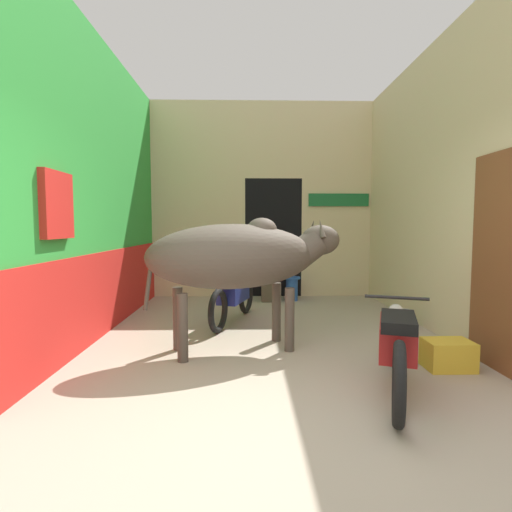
{
  "coord_description": "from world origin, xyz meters",
  "views": [
    {
      "loc": [
        -0.3,
        -2.76,
        1.39
      ],
      "look_at": [
        -0.18,
        2.27,
        1.01
      ],
      "focal_mm": 28.0,
      "sensor_mm": 36.0,
      "label": 1
    }
  ],
  "objects": [
    {
      "name": "wall_left_shopfront",
      "position": [
        -2.22,
        2.51,
        1.83
      ],
      "size": [
        0.25,
        5.05,
        3.78
      ],
      "color": "green",
      "rests_on": "ground_plane"
    },
    {
      "name": "motorcycle_far",
      "position": [
        -0.49,
        2.93,
        0.4
      ],
      "size": [
        0.73,
        1.74,
        0.71
      ],
      "color": "black",
      "rests_on": "ground_plane"
    },
    {
      "name": "motorcycle_near",
      "position": [
        0.96,
        0.49,
        0.41
      ],
      "size": [
        0.79,
        1.78,
        0.73
      ],
      "color": "black",
      "rests_on": "ground_plane"
    },
    {
      "name": "crate",
      "position": [
        1.66,
        0.99,
        0.14
      ],
      "size": [
        0.44,
        0.32,
        0.28
      ],
      "color": "gold",
      "rests_on": "ground_plane"
    },
    {
      "name": "ground_plane",
      "position": [
        0.0,
        0.0,
        0.0
      ],
      "size": [
        30.0,
        30.0,
        0.0
      ],
      "primitive_type": "plane",
      "color": "tan"
    },
    {
      "name": "bucket",
      "position": [
        1.8,
        2.47,
        0.13
      ],
      "size": [
        0.26,
        0.26,
        0.26
      ],
      "color": "#A8A8B2",
      "rests_on": "ground_plane"
    },
    {
      "name": "plastic_stool",
      "position": [
        0.54,
        4.57,
        0.24
      ],
      "size": [
        0.31,
        0.31,
        0.44
      ],
      "color": "#2856B2",
      "rests_on": "ground_plane"
    },
    {
      "name": "shopkeeper_seated",
      "position": [
        0.13,
        4.56,
        0.64
      ],
      "size": [
        0.44,
        0.33,
        1.23
      ],
      "color": "brown",
      "rests_on": "ground_plane"
    },
    {
      "name": "cow",
      "position": [
        -0.36,
        1.64,
        1.05
      ],
      "size": [
        2.3,
        1.26,
        1.48
      ],
      "color": "#4C4238",
      "rests_on": "ground_plane"
    },
    {
      "name": "wall_right_with_door",
      "position": [
        2.22,
        2.48,
        1.87
      ],
      "size": [
        0.22,
        5.05,
        3.78
      ],
      "color": "beige",
      "rests_on": "ground_plane"
    },
    {
      "name": "wall_back_with_doorway",
      "position": [
        0.09,
        5.31,
        1.61
      ],
      "size": [
        4.28,
        0.93,
        3.78
      ],
      "color": "beige",
      "rests_on": "ground_plane"
    }
  ]
}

